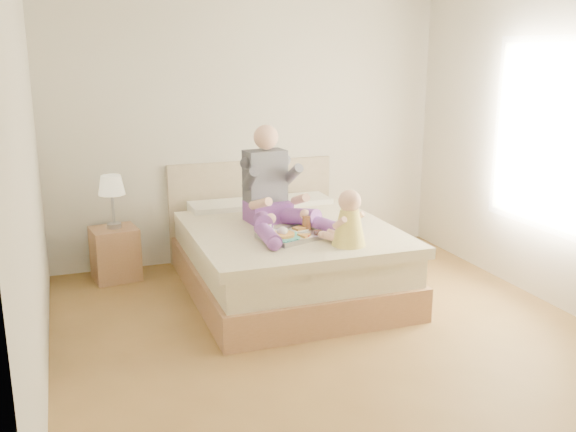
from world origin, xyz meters
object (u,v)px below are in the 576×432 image
object	(u,v)px
nightstand	(115,254)
adult	(274,196)
baby	(348,223)
bed	(283,254)
tray	(292,233)

from	to	relation	value
nightstand	adult	size ratio (longest dim) A/B	0.45
baby	bed	bearing A→B (deg)	79.33
adult	tray	world-z (taller)	adult
tray	nightstand	bearing A→B (deg)	118.06
nightstand	tray	distance (m)	1.82
adult	baby	bearing A→B (deg)	-71.59
baby	nightstand	bearing A→B (deg)	109.25
bed	adult	world-z (taller)	adult
adult	baby	size ratio (longest dim) A/B	2.48
bed	adult	bearing A→B (deg)	-155.43
nightstand	baby	world-z (taller)	baby
bed	tray	world-z (taller)	bed
bed	adult	distance (m)	0.56
tray	baby	bearing A→B (deg)	-65.53
bed	nightstand	world-z (taller)	bed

